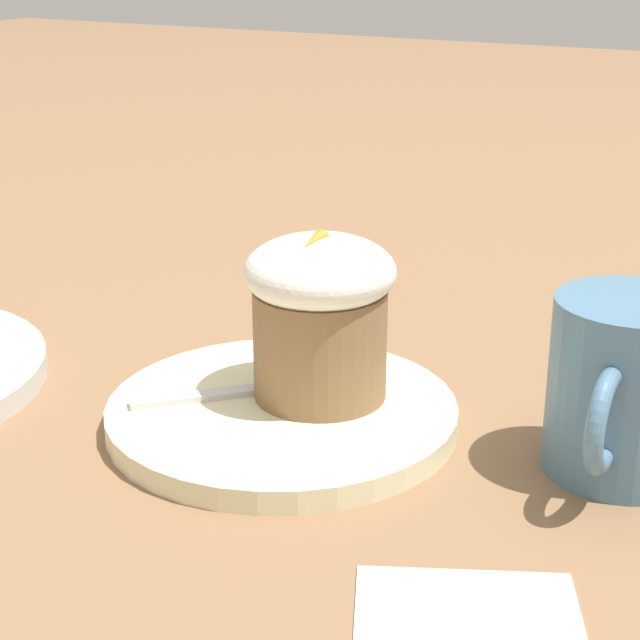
{
  "coord_description": "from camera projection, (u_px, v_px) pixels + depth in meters",
  "views": [
    {
      "loc": [
        0.49,
        0.28,
        0.28
      ],
      "look_at": [
        -0.02,
        0.01,
        0.06
      ],
      "focal_mm": 60.0,
      "sensor_mm": 36.0,
      "label": 1
    }
  ],
  "objects": [
    {
      "name": "dessert_plate",
      "position": [
        282.0,
        414.0,
        0.63
      ],
      "size": [
        0.21,
        0.21,
        0.01
      ],
      "color": "beige",
      "rests_on": "ground_plane"
    },
    {
      "name": "spoon",
      "position": [
        273.0,
        386.0,
        0.64
      ],
      "size": [
        0.1,
        0.1,
        0.01
      ],
      "color": "silver",
      "rests_on": "dessert_plate"
    },
    {
      "name": "ground_plane",
      "position": [
        282.0,
        425.0,
        0.63
      ],
      "size": [
        4.0,
        4.0,
        0.0
      ],
      "primitive_type": "plane",
      "color": "#846042"
    },
    {
      "name": "coffee_cup",
      "position": [
        625.0,
        388.0,
        0.56
      ],
      "size": [
        0.12,
        0.08,
        0.1
      ],
      "color": "teal",
      "rests_on": "ground_plane"
    },
    {
      "name": "carrot_cake",
      "position": [
        320.0,
        312.0,
        0.62
      ],
      "size": [
        0.09,
        0.09,
        0.1
      ],
      "color": "olive",
      "rests_on": "dessert_plate"
    }
  ]
}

